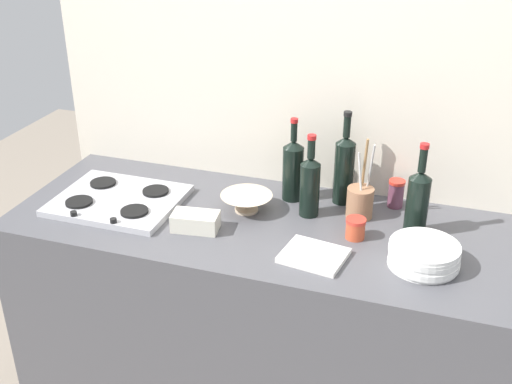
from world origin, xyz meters
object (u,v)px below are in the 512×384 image
Objects in this scene: mixing_bowl at (246,202)px; wine_bottle_mid_right at (310,184)px; stovetop_hob at (118,200)px; condiment_jar_front at (355,229)px; wine_bottle_mid_left at (344,168)px; wine_bottle_rightmost at (418,201)px; butter_dish at (196,221)px; condiment_jar_rear at (396,193)px; wine_bottle_leftmost at (293,169)px; cutting_board at (314,256)px; plate_stack at (424,255)px; utensil_crock at (360,201)px.

wine_bottle_mid_right is at bearing 11.50° from mixing_bowl.
condiment_jar_front is (0.90, 0.03, 0.02)m from stovetop_hob.
wine_bottle_mid_left is 0.33m from wine_bottle_rightmost.
condiment_jar_rear is at bearing 31.58° from butter_dish.
wine_bottle_mid_left is 0.22m from condiment_jar_rear.
wine_bottle_leftmost is 1.63× the size of cutting_board.
wine_bottle_mid_right is 0.43m from butter_dish.
plate_stack is 1.42× the size of butter_dish.
condiment_jar_rear is (0.10, 0.28, 0.02)m from condiment_jar_front.
utensil_crock is at bearing 133.92° from plate_stack.
wine_bottle_rightmost is (0.29, -0.16, -0.01)m from wine_bottle_mid_left.
cutting_board is (-0.09, -0.33, -0.05)m from utensil_crock.
wine_bottle_mid_right is 0.24m from condiment_jar_front.
plate_stack is 0.62m from wine_bottle_leftmost.
wine_bottle_mid_left is 0.15m from utensil_crock.
wine_bottle_mid_right is at bearing -48.55° from wine_bottle_leftmost.
cutting_board is at bearing -114.64° from condiment_jar_rear.
wine_bottle_mid_left is 1.07× the size of wine_bottle_rightmost.
wine_bottle_rightmost reaches higher than condiment_jar_rear.
wine_bottle_leftmost is 0.22m from mixing_bowl.
condiment_jar_rear is (0.20, 0.02, -0.09)m from wine_bottle_mid_left.
mixing_bowl is at bearing -150.18° from wine_bottle_mid_left.
wine_bottle_rightmost is 1.11× the size of utensil_crock.
wine_bottle_leftmost reaches higher than butter_dish.
condiment_jar_front reaches higher than stovetop_hob.
wine_bottle_rightmost is 1.74× the size of mixing_bowl.
wine_bottle_mid_right is (-0.43, 0.22, 0.08)m from plate_stack.
wine_bottle_mid_right is at bearing 153.00° from plate_stack.
condiment_jar_rear reaches higher than stovetop_hob.
cutting_board is at bearing -105.51° from utensil_crock.
plate_stack is at bearing -23.31° from condiment_jar_front.
cutting_board is (0.18, -0.39, -0.12)m from wine_bottle_leftmost.
wine_bottle_mid_right reaches higher than mixing_bowl.
butter_dish reaches higher than stovetop_hob.
wine_bottle_mid_right reaches higher than condiment_jar_front.
wine_bottle_rightmost is 1.68× the size of cutting_board.
wine_bottle_mid_right is (0.71, 0.14, 0.11)m from stovetop_hob.
wine_bottle_rightmost reaches higher than wine_bottle_leftmost.
mixing_bowl is 1.80× the size of condiment_jar_rear.
butter_dish reaches higher than cutting_board.
butter_dish is at bearing -167.95° from condiment_jar_front.
wine_bottle_mid_right is 1.62× the size of mixing_bowl.
cutting_board is (0.09, -0.28, -0.11)m from wine_bottle_mid_right.
mixing_bowl is at bearing -158.07° from condiment_jar_rear.
condiment_jar_rear is at bearing 21.93° from mixing_bowl.
wine_bottle_mid_right is 0.93× the size of wine_bottle_rightmost.
wine_bottle_mid_left reaches higher than butter_dish.
wine_bottle_mid_left is 0.44m from cutting_board.
utensil_crock is (0.08, -0.10, -0.08)m from wine_bottle_mid_left.
condiment_jar_rear is 0.49m from cutting_board.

